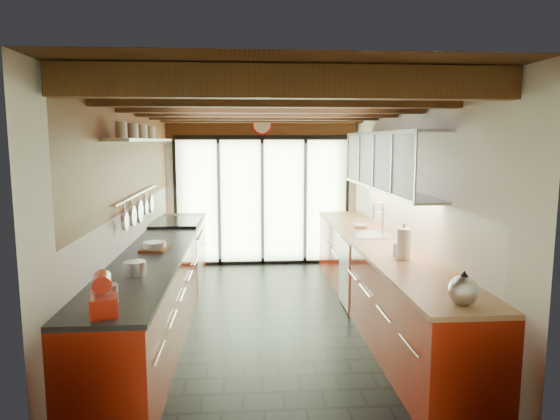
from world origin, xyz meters
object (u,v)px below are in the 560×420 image
object	(u,v)px
paper_towel	(404,244)
bowl	(361,226)
kettle	(464,289)
soap_bottle	(399,247)
stand_mixer	(104,296)

from	to	relation	value
paper_towel	bowl	xyz separation A→B (m)	(0.00, 1.81, -0.13)
bowl	kettle	bearing A→B (deg)	-90.00
soap_bottle	bowl	bearing A→B (deg)	90.00
stand_mixer	soap_bottle	world-z (taller)	stand_mixer
kettle	soap_bottle	xyz separation A→B (m)	(0.00, 1.52, -0.02)
kettle	stand_mixer	bearing A→B (deg)	179.82
stand_mixer	soap_bottle	distance (m)	2.96
paper_towel	kettle	bearing A→B (deg)	-90.00
paper_towel	bowl	distance (m)	1.82
stand_mixer	bowl	xyz separation A→B (m)	(2.54, 3.17, -0.09)
kettle	paper_towel	distance (m)	1.37
soap_bottle	paper_towel	bearing A→B (deg)	-90.00
stand_mixer	paper_towel	xyz separation A→B (m)	(2.54, 1.36, 0.04)
paper_towel	bowl	world-z (taller)	paper_towel
stand_mixer	bowl	world-z (taller)	stand_mixer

